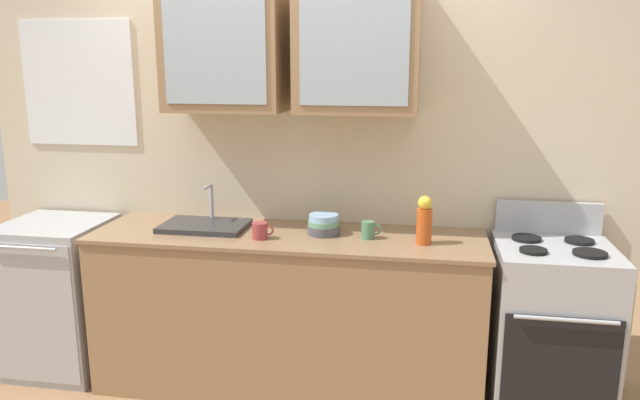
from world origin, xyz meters
The scene contains 10 objects.
ground_plane centered at (0.00, 0.00, 0.00)m, with size 10.00×10.00×0.00m, color #936B47.
back_wall_unit centered at (-0.01, 0.31, 1.55)m, with size 3.93×0.46×2.86m.
counter centered at (0.00, 0.00, 0.47)m, with size 2.21×0.63×0.93m.
stove_range centered at (1.44, 0.00, 0.47)m, with size 0.60×0.64×1.11m.
sink_faucet centered at (-0.50, 0.04, 0.95)m, with size 0.48×0.33×0.24m.
bowl_stack centered at (0.20, 0.04, 0.99)m, with size 0.19×0.19×0.11m.
vase centered at (0.76, -0.06, 1.06)m, with size 0.08×0.08×0.26m.
cup_near_sink centered at (-0.12, -0.11, 0.98)m, with size 0.12×0.08×0.09m.
cup_near_bowls centered at (0.46, -0.01, 0.98)m, with size 0.11×0.07×0.10m.
dishwasher centered at (-1.44, 0.00, 0.47)m, with size 0.58×0.62×0.93m.
Camera 1 is at (0.75, -3.20, 1.88)m, focal length 34.10 mm.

